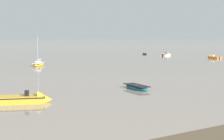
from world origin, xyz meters
The scene contains 6 objects.
motorboat_moored_0 centered at (26.59, 60.01, 0.23)m, with size 5.20×3.80×1.71m.
sailboat_moored_0 centered at (-19.23, 48.16, 0.28)m, with size 4.78×5.70×6.42m.
rowboat_moored_1 centered at (-21.38, 11.21, 0.19)m, with size 1.90×4.49×0.69m.
motorboat_moored_2 centered at (-35.47, 9.96, 0.26)m, with size 5.81×3.80×1.89m.
motorboat_moored_3 centered at (29.02, 43.80, 0.21)m, with size 2.16×4.55×1.50m.
rowboat_moored_2 centered at (25.35, 69.07, 0.15)m, with size 2.84×3.57×0.55m.
Camera 1 is at (-47.58, -23.54, 6.66)m, focal length 58.22 mm.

